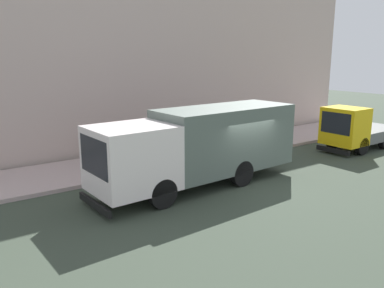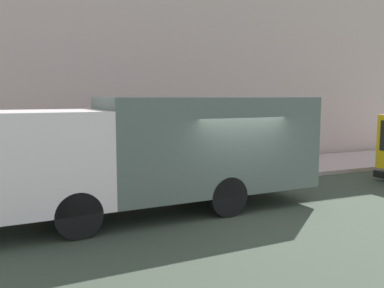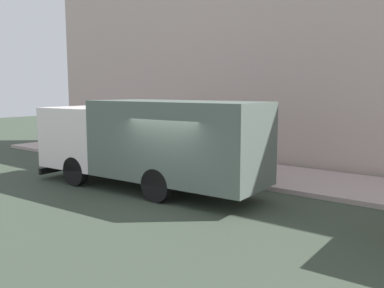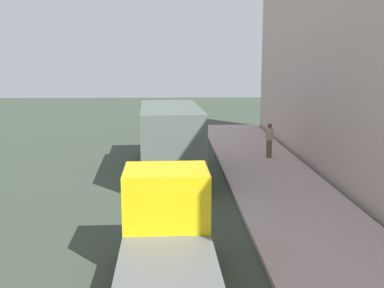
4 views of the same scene
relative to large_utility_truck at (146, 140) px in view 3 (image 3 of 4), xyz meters
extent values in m
plane|color=#364033|center=(-0.67, -1.71, -1.68)|extent=(80.00, 80.00, 0.00)
cube|color=#B59F9C|center=(4.26, -1.71, -1.61)|extent=(3.87, 30.00, 0.16)
cube|color=#BFA89F|center=(6.70, -1.71, 3.38)|extent=(0.50, 30.00, 10.13)
cube|color=white|center=(-0.16, 2.97, -0.07)|extent=(2.47, 2.84, 2.19)
cube|color=black|center=(-0.23, 4.31, 0.19)|extent=(1.96, 0.16, 1.23)
cube|color=#546159|center=(0.07, -1.28, 0.08)|extent=(2.63, 5.89, 2.49)
cube|color=black|center=(-0.23, 4.39, -1.40)|extent=(2.24, 0.24, 0.24)
cylinder|color=black|center=(-1.14, 2.37, -1.17)|extent=(0.35, 1.04, 1.03)
cylinder|color=black|center=(0.89, 2.48, -1.17)|extent=(0.35, 1.04, 1.03)
cylinder|color=black|center=(-0.95, -1.33, -1.17)|extent=(0.35, 1.04, 1.03)
cylinder|color=black|center=(1.08, -1.22, -1.17)|extent=(0.35, 1.04, 1.03)
cylinder|color=brown|center=(4.82, 2.10, -1.10)|extent=(0.36, 0.36, 0.86)
cylinder|color=tan|center=(4.82, 2.10, -0.37)|extent=(0.48, 0.48, 0.60)
sphere|color=brown|center=(4.82, 2.10, 0.04)|extent=(0.23, 0.23, 0.23)
camera|label=1|loc=(-11.71, 8.56, 3.30)|focal=36.30mm
camera|label=2|loc=(-9.85, 3.47, 1.33)|focal=38.06mm
camera|label=3|loc=(-9.72, -9.48, 1.69)|focal=38.04mm
camera|label=4|loc=(0.18, -20.12, 3.29)|focal=44.09mm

